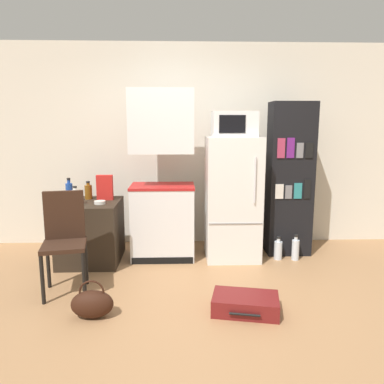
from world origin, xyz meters
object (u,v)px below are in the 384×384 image
side_table (91,231)px  water_bottle_middle (295,249)px  refrigerator (232,198)px  bottle_blue_soda (69,192)px  bottle_milk_white (75,197)px  bowl (100,202)px  bottle_amber_beer (88,191)px  chair (64,233)px  bottle_ketchup_red (105,192)px  suitcase_large_flat (245,304)px  bookshelf (290,180)px  water_bottle_front (278,250)px  kitchen_hutch (162,182)px  handbag (92,304)px  microwave (234,124)px  cereal_box (105,187)px

side_table → water_bottle_middle: 2.47m
refrigerator → bottle_blue_soda: size_ratio=5.11×
bottle_milk_white → bowl: size_ratio=1.64×
bottle_amber_beer → chair: size_ratio=0.22×
bottle_ketchup_red → suitcase_large_flat: size_ratio=0.23×
bookshelf → suitcase_large_flat: (-0.80, -1.54, -0.87)m
bottle_amber_beer → water_bottle_front: bearing=-5.2°
kitchen_hutch → bottle_blue_soda: size_ratio=7.00×
bowl → bottle_milk_white: bearing=-176.0°
handbag → bottle_milk_white: bearing=109.5°
chair → water_bottle_front: (2.32, 0.78, -0.46)m
bookshelf → bottle_ketchup_red: 2.31m
refrigerator → water_bottle_front: 0.84m
suitcase_large_flat → bottle_ketchup_red: bearing=144.4°
microwave → bottle_amber_beer: bearing=176.7°
bottle_ketchup_red → suitcase_large_flat: bottle_ketchup_red is taller
microwave → bottle_amber_beer: (-1.75, 0.10, -0.81)m
bottle_blue_soda → water_bottle_front: bearing=0.1°
refrigerator → chair: (-1.76, -0.89, -0.16)m
refrigerator → handbag: refrigerator is taller
side_table → water_bottle_middle: (2.46, -0.06, -0.23)m
chair → bottle_ketchup_red: bearing=69.2°
bottle_milk_white → water_bottle_front: bearing=2.6°
handbag → water_bottle_front: size_ratio=1.26×
bookshelf → bottle_blue_soda: 2.66m
bookshelf → water_bottle_front: bookshelf is taller
kitchen_hutch → refrigerator: (0.85, -0.04, -0.21)m
side_table → water_bottle_front: 2.27m
bottle_blue_soda → chair: bottle_blue_soda is taller
bottle_milk_white → chair: size_ratio=0.21×
cereal_box → chair: bearing=-103.4°
chair → water_bottle_front: size_ratio=3.43×
microwave → cereal_box: bearing=178.4°
bottle_amber_beer → water_bottle_middle: size_ratio=0.69×
kitchen_hutch → handbag: 1.78m
kitchen_hutch → bookshelf: size_ratio=1.07×
microwave → water_bottle_middle: (0.76, -0.14, -1.49)m
bottle_ketchup_red → handbag: bottle_ketchup_red is taller
microwave → bottle_amber_beer: 1.93m
bowl → suitcase_large_flat: size_ratio=0.20×
refrigerator → suitcase_large_flat: bearing=-92.9°
kitchen_hutch → water_bottle_middle: bearing=-6.2°
water_bottle_middle → suitcase_large_flat: bearing=-123.3°
chair → water_bottle_front: bearing=7.6°
chair → cereal_box: bearing=65.6°
bookshelf → cereal_box: size_ratio=6.31×
chair → suitcase_large_flat: bearing=-27.8°
side_table → bottle_blue_soda: size_ratio=2.60×
bottle_milk_white → chair: chair is taller
bowl → cereal_box: 0.28m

